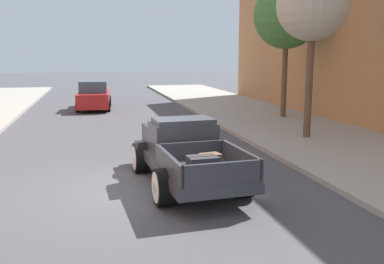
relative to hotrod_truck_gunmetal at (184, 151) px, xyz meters
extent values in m
plane|color=#47474C|center=(-1.31, -0.33, -0.75)|extent=(140.00, 140.00, 0.00)
cube|color=#333338|center=(0.02, -0.24, -0.21)|extent=(2.08, 5.00, 0.24)
cube|color=#333338|center=(0.00, 0.11, 0.31)|extent=(1.63, 1.20, 0.80)
cube|color=#333338|center=(0.00, 0.06, 0.77)|extent=(1.49, 1.03, 0.12)
cube|color=#3D4C5B|center=(-0.04, 0.67, 0.47)|extent=(1.33, 0.13, 0.44)
cube|color=#333338|center=(-0.09, 1.40, 0.17)|extent=(1.42, 1.58, 0.52)
cube|color=silver|center=(-0.14, 2.20, 0.15)|extent=(0.69, 0.14, 0.47)
cube|color=#333338|center=(0.11, -1.64, -0.07)|extent=(1.82, 2.21, 0.04)
cube|color=#333338|center=(-0.70, -1.69, 0.15)|extent=(0.22, 2.10, 0.44)
cube|color=#333338|center=(0.92, -1.59, 0.15)|extent=(0.22, 2.10, 0.44)
cube|color=#333338|center=(0.18, -2.65, 0.15)|extent=(1.62, 0.19, 0.44)
cube|color=#333338|center=(0.04, -0.63, 0.15)|extent=(1.62, 0.19, 0.44)
cylinder|color=black|center=(-0.97, 1.04, -0.35)|extent=(0.41, 0.82, 0.80)
cylinder|color=silver|center=(-1.15, 1.03, -0.35)|extent=(0.05, 0.66, 0.66)
cylinder|color=silver|center=(-1.16, 1.03, -0.35)|extent=(0.04, 0.24, 0.24)
cylinder|color=black|center=(0.83, 1.16, -0.35)|extent=(0.41, 0.82, 0.80)
cylinder|color=silver|center=(1.01, 1.17, -0.35)|extent=(0.05, 0.66, 0.66)
cylinder|color=silver|center=(1.02, 1.17, -0.35)|extent=(0.04, 0.24, 0.24)
cylinder|color=black|center=(-0.79, -1.65, -0.35)|extent=(0.41, 0.82, 0.80)
cylinder|color=silver|center=(-0.97, -1.66, -0.35)|extent=(0.05, 0.66, 0.66)
cylinder|color=silver|center=(-0.98, -1.66, -0.35)|extent=(0.04, 0.24, 0.24)
cylinder|color=black|center=(1.00, -1.53, -0.35)|extent=(0.41, 0.82, 0.80)
cylinder|color=silver|center=(1.19, -1.52, -0.35)|extent=(0.05, 0.66, 0.66)
cylinder|color=silver|center=(1.20, -1.52, -0.35)|extent=(0.04, 0.24, 0.24)
cube|color=#2D2D33|center=(-0.05, -2.00, 0.15)|extent=(0.63, 0.48, 0.40)
cube|color=#3D2D1E|center=(-0.05, -2.00, 0.15)|extent=(0.62, 0.09, 0.42)
cube|color=brown|center=(0.31, -1.33, 0.09)|extent=(0.49, 0.40, 0.28)
cube|color=#AD1E1E|center=(-2.05, 15.15, -0.14)|extent=(1.98, 4.40, 0.80)
cube|color=#384C5B|center=(-2.06, 15.00, 0.58)|extent=(1.64, 2.09, 0.64)
cylinder|color=black|center=(-2.79, 16.49, -0.42)|extent=(0.26, 0.67, 0.66)
cylinder|color=black|center=(-1.14, 16.39, -0.42)|extent=(0.26, 0.67, 0.66)
cylinder|color=black|center=(-2.95, 13.92, -0.42)|extent=(0.26, 0.67, 0.66)
cylinder|color=black|center=(-1.30, 13.82, -0.42)|extent=(0.26, 0.67, 0.66)
cylinder|color=brown|center=(5.47, 3.87, 1.28)|extent=(0.26, 0.26, 3.76)
sphere|color=#ADA893|center=(5.47, 3.87, 4.11)|extent=(2.56, 2.56, 2.56)
cylinder|color=brown|center=(6.89, 8.89, 1.21)|extent=(0.26, 0.26, 3.63)
sphere|color=#3D7538|center=(6.89, 8.89, 4.21)|extent=(3.15, 3.15, 3.15)
camera|label=1|loc=(-2.18, -10.07, 2.37)|focal=39.66mm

